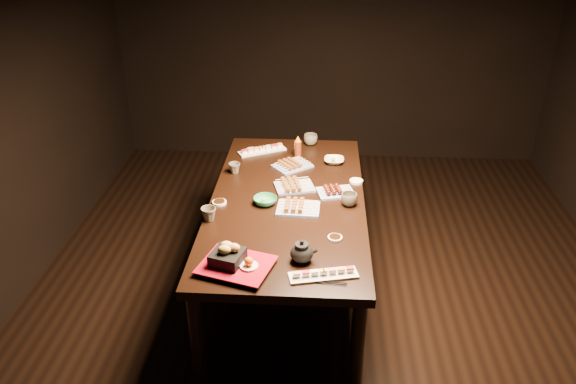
% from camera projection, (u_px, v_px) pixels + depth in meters
% --- Properties ---
extents(ground, '(5.00, 5.00, 0.00)m').
position_uv_depth(ground, '(329.00, 321.00, 3.47)').
color(ground, black).
rests_on(ground, ground).
extents(dining_table, '(1.04, 1.86, 0.75)m').
position_uv_depth(dining_table, '(287.00, 252.00, 3.48)').
color(dining_table, black).
rests_on(dining_table, ground).
extents(sushi_platter_near, '(0.34, 0.16, 0.04)m').
position_uv_depth(sushi_platter_near, '(323.00, 273.00, 2.63)').
color(sushi_platter_near, white).
rests_on(sushi_platter_near, dining_table).
extents(sushi_platter_far, '(0.34, 0.23, 0.04)m').
position_uv_depth(sushi_platter_far, '(262.00, 149.00, 3.89)').
color(sushi_platter_far, white).
rests_on(sushi_platter_far, dining_table).
extents(yakitori_plate_center, '(0.27, 0.22, 0.06)m').
position_uv_depth(yakitori_plate_center, '(294.00, 184.00, 3.41)').
color(yakitori_plate_center, '#828EB6').
rests_on(yakitori_plate_center, dining_table).
extents(yakitori_plate_right, '(0.25, 0.19, 0.06)m').
position_uv_depth(yakitori_plate_right, '(298.00, 205.00, 3.17)').
color(yakitori_plate_right, '#828EB6').
rests_on(yakitori_plate_right, dining_table).
extents(yakitori_plate_left, '(0.29, 0.28, 0.06)m').
position_uv_depth(yakitori_plate_left, '(292.00, 163.00, 3.67)').
color(yakitori_plate_left, '#828EB6').
rests_on(yakitori_plate_left, dining_table).
extents(tsukune_plate, '(0.24, 0.20, 0.05)m').
position_uv_depth(tsukune_plate, '(336.00, 190.00, 3.35)').
color(tsukune_plate, '#828EB6').
rests_on(tsukune_plate, dining_table).
extents(edamame_bowl_green, '(0.16, 0.16, 0.04)m').
position_uv_depth(edamame_bowl_green, '(265.00, 201.00, 3.24)').
color(edamame_bowl_green, '#2D8C57').
rests_on(edamame_bowl_green, dining_table).
extents(edamame_bowl_cream, '(0.14, 0.14, 0.03)m').
position_uv_depth(edamame_bowl_cream, '(334.00, 161.00, 3.73)').
color(edamame_bowl_cream, beige).
rests_on(edamame_bowl_cream, dining_table).
extents(tempura_tray, '(0.39, 0.35, 0.12)m').
position_uv_depth(tempura_tray, '(236.00, 258.00, 2.66)').
color(tempura_tray, black).
rests_on(tempura_tray, dining_table).
extents(teacup_near_left, '(0.10, 0.10, 0.08)m').
position_uv_depth(teacup_near_left, '(209.00, 214.00, 3.07)').
color(teacup_near_left, '#544C40').
rests_on(teacup_near_left, dining_table).
extents(teacup_mid_right, '(0.10, 0.10, 0.07)m').
position_uv_depth(teacup_mid_right, '(349.00, 199.00, 3.22)').
color(teacup_mid_right, '#544C40').
rests_on(teacup_mid_right, dining_table).
extents(teacup_far_left, '(0.09, 0.09, 0.07)m').
position_uv_depth(teacup_far_left, '(235.00, 168.00, 3.59)').
color(teacup_far_left, '#544C40').
rests_on(teacup_far_left, dining_table).
extents(teacup_far_right, '(0.12, 0.12, 0.08)m').
position_uv_depth(teacup_far_right, '(311.00, 140.00, 3.99)').
color(teacup_far_right, '#544C40').
rests_on(teacup_far_right, dining_table).
extents(teapot, '(0.14, 0.14, 0.11)m').
position_uv_depth(teapot, '(302.00, 251.00, 2.72)').
color(teapot, black).
rests_on(teapot, dining_table).
extents(condiment_bottle, '(0.06, 0.06, 0.15)m').
position_uv_depth(condiment_bottle, '(298.00, 146.00, 3.80)').
color(condiment_bottle, '#64220D').
rests_on(condiment_bottle, dining_table).
extents(sauce_dish_west, '(0.10, 0.10, 0.01)m').
position_uv_depth(sauce_dish_west, '(219.00, 203.00, 3.25)').
color(sauce_dish_west, white).
rests_on(sauce_dish_west, dining_table).
extents(sauce_dish_east, '(0.09, 0.09, 0.01)m').
position_uv_depth(sauce_dish_east, '(356.00, 181.00, 3.49)').
color(sauce_dish_east, white).
rests_on(sauce_dish_east, dining_table).
extents(sauce_dish_se, '(0.09, 0.09, 0.01)m').
position_uv_depth(sauce_dish_se, '(335.00, 238.00, 2.92)').
color(sauce_dish_se, white).
rests_on(sauce_dish_se, dining_table).
extents(sauce_dish_nw, '(0.09, 0.09, 0.01)m').
position_uv_depth(sauce_dish_nw, '(252.00, 150.00, 3.91)').
color(sauce_dish_nw, white).
rests_on(sauce_dish_nw, dining_table).
extents(chopsticks_near, '(0.16, 0.20, 0.01)m').
position_uv_depth(chopsticks_near, '(243.00, 265.00, 2.70)').
color(chopsticks_near, black).
rests_on(chopsticks_near, dining_table).
extents(chopsticks_se, '(0.23, 0.04, 0.01)m').
position_uv_depth(chopsticks_se, '(323.00, 282.00, 2.59)').
color(chopsticks_se, black).
rests_on(chopsticks_se, dining_table).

